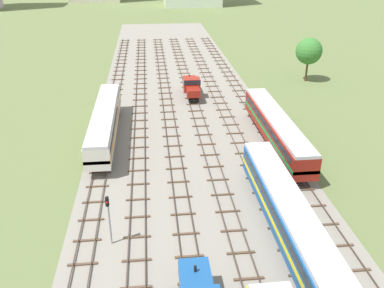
% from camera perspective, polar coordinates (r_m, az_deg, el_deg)
% --- Properties ---
extents(ground_plane, '(480.00, 480.00, 0.00)m').
position_cam_1_polar(ground_plane, '(56.41, -0.66, 1.33)').
color(ground_plane, '#5B6B3D').
extents(ballast_bed, '(25.66, 176.00, 0.01)m').
position_cam_1_polar(ballast_bed, '(56.41, -0.66, 1.33)').
color(ballast_bed, gray).
rests_on(ballast_bed, ground).
extents(track_far_left, '(2.40, 126.00, 0.29)m').
position_cam_1_polar(track_far_left, '(57.39, -11.58, 1.37)').
color(track_far_left, '#47382D').
rests_on(track_far_left, ground).
extents(track_left, '(2.40, 126.00, 0.29)m').
position_cam_1_polar(track_left, '(57.10, -7.26, 1.57)').
color(track_left, '#47382D').
rests_on(track_left, ground).
extents(track_centre_left, '(2.40, 126.00, 0.29)m').
position_cam_1_polar(track_centre_left, '(57.13, -2.92, 1.77)').
color(track_centre_left, '#47382D').
rests_on(track_centre_left, ground).
extents(track_centre, '(2.40, 126.00, 0.29)m').
position_cam_1_polar(track_centre, '(57.49, 1.40, 1.96)').
color(track_centre, '#47382D').
rests_on(track_centre, ground).
extents(track_centre_right, '(2.40, 126.00, 0.29)m').
position_cam_1_polar(track_centre_right, '(58.17, 5.64, 2.13)').
color(track_centre_right, '#47382D').
rests_on(track_centre_right, ground).
extents(track_right, '(2.40, 126.00, 0.29)m').
position_cam_1_polar(track_right, '(59.16, 9.76, 2.28)').
color(track_right, '#47382D').
rests_on(track_right, ground).
extents(passenger_coach_centre_right_mid, '(2.96, 22.00, 3.80)m').
position_cam_1_polar(passenger_coach_centre_right_mid, '(36.87, 13.03, -9.18)').
color(passenger_coach_centre_right_mid, '#194C8C').
rests_on(passenger_coach_centre_right_mid, ground).
extents(passenger_coach_right_midfar, '(2.96, 22.00, 3.80)m').
position_cam_1_polar(passenger_coach_right_midfar, '(53.24, 11.50, 2.32)').
color(passenger_coach_right_midfar, maroon).
rests_on(passenger_coach_right_midfar, ground).
extents(passenger_coach_far_left_far, '(2.96, 22.00, 3.80)m').
position_cam_1_polar(passenger_coach_far_left_far, '(55.34, -11.90, 3.20)').
color(passenger_coach_far_left_far, beige).
rests_on(passenger_coach_far_left_far, ground).
extents(shunter_loco_centre_farther, '(2.74, 8.46, 3.10)m').
position_cam_1_polar(shunter_loco_centre_farther, '(70.15, -0.08, 8.06)').
color(shunter_loco_centre_farther, maroon).
rests_on(shunter_loco_centre_farther, ground).
extents(signal_post_nearest, '(0.28, 0.47, 4.91)m').
position_cam_1_polar(signal_post_nearest, '(35.58, -11.40, -9.38)').
color(signal_post_nearest, gray).
rests_on(signal_post_nearest, ground).
extents(lineside_tree_1, '(4.83, 4.83, 8.10)m').
position_cam_1_polar(lineside_tree_1, '(80.85, 15.79, 12.19)').
color(lineside_tree_1, '#4C331E').
rests_on(lineside_tree_1, ground).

